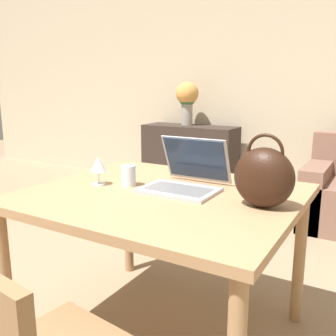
{
  "coord_description": "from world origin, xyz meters",
  "views": [
    {
      "loc": [
        0.92,
        -0.89,
        1.25
      ],
      "look_at": [
        0.07,
        0.56,
        0.88
      ],
      "focal_mm": 40.0,
      "sensor_mm": 36.0,
      "label": 1
    }
  ],
  "objects_px": {
    "drinking_glass": "(129,176)",
    "laptop": "(187,175)",
    "handbag": "(264,177)",
    "wine_glass": "(98,165)",
    "flower_vase": "(187,98)"
  },
  "relations": [
    {
      "from": "wine_glass",
      "to": "flower_vase",
      "type": "distance_m",
      "value": 2.72
    },
    {
      "from": "drinking_glass",
      "to": "handbag",
      "type": "xyz_separation_m",
      "value": [
        0.68,
        0.01,
        0.08
      ]
    },
    {
      "from": "laptop",
      "to": "handbag",
      "type": "height_order",
      "value": "handbag"
    },
    {
      "from": "drinking_glass",
      "to": "laptop",
      "type": "bearing_deg",
      "value": 22.15
    },
    {
      "from": "laptop",
      "to": "drinking_glass",
      "type": "bearing_deg",
      "value": -157.85
    },
    {
      "from": "drinking_glass",
      "to": "handbag",
      "type": "distance_m",
      "value": 0.68
    },
    {
      "from": "wine_glass",
      "to": "drinking_glass",
      "type": "bearing_deg",
      "value": 22.3
    },
    {
      "from": "laptop",
      "to": "flower_vase",
      "type": "relative_size",
      "value": 0.7
    },
    {
      "from": "wine_glass",
      "to": "handbag",
      "type": "relative_size",
      "value": 0.47
    },
    {
      "from": "wine_glass",
      "to": "flower_vase",
      "type": "height_order",
      "value": "flower_vase"
    },
    {
      "from": "laptop",
      "to": "handbag",
      "type": "relative_size",
      "value": 1.16
    },
    {
      "from": "drinking_glass",
      "to": "flower_vase",
      "type": "relative_size",
      "value": 0.2
    },
    {
      "from": "drinking_glass",
      "to": "handbag",
      "type": "bearing_deg",
      "value": 0.44
    },
    {
      "from": "laptop",
      "to": "handbag",
      "type": "xyz_separation_m",
      "value": [
        0.41,
        -0.1,
        0.06
      ]
    },
    {
      "from": "wine_glass",
      "to": "handbag",
      "type": "bearing_deg",
      "value": 4.46
    }
  ]
}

